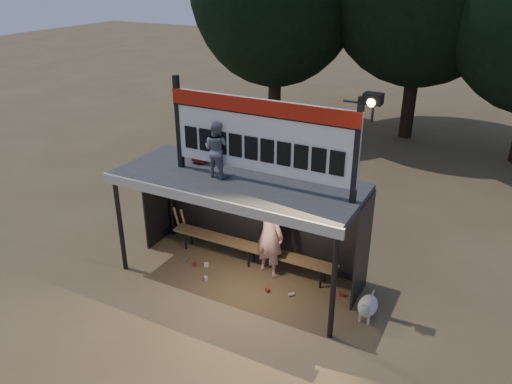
# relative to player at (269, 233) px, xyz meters

# --- Properties ---
(ground) EXTENTS (80.00, 80.00, 0.00)m
(ground) POSITION_rel_player_xyz_m (-0.51, -0.43, -0.99)
(ground) COLOR brown
(ground) RESTS_ON ground
(player) EXTENTS (0.83, 0.67, 1.98)m
(player) POSITION_rel_player_xyz_m (0.00, 0.00, 0.00)
(player) COLOR white
(player) RESTS_ON ground
(child_a) EXTENTS (0.57, 0.45, 1.12)m
(child_a) POSITION_rel_player_xyz_m (-0.93, -0.50, 1.89)
(child_a) COLOR gray
(child_a) RESTS_ON dugout_shelter
(child_b) EXTENTS (0.50, 0.34, 0.98)m
(child_b) POSITION_rel_player_xyz_m (-1.63, -0.06, 1.82)
(child_b) COLOR maroon
(child_b) RESTS_ON dugout_shelter
(dugout_shelter) EXTENTS (5.10, 2.08, 2.32)m
(dugout_shelter) POSITION_rel_player_xyz_m (-0.51, -0.18, 0.86)
(dugout_shelter) COLOR #3A3A3C
(dugout_shelter) RESTS_ON ground
(scoreboard_assembly) EXTENTS (4.10, 0.27, 1.99)m
(scoreboard_assembly) POSITION_rel_player_xyz_m (0.05, -0.43, 2.33)
(scoreboard_assembly) COLOR black
(scoreboard_assembly) RESTS_ON dugout_shelter
(bench) EXTENTS (4.00, 0.35, 0.48)m
(bench) POSITION_rel_player_xyz_m (-0.51, 0.12, -0.56)
(bench) COLOR olive
(bench) RESTS_ON ground
(dog) EXTENTS (0.36, 0.81, 0.49)m
(dog) POSITION_rel_player_xyz_m (2.33, -0.52, -0.71)
(dog) COLOR white
(dog) RESTS_ON ground
(bats) EXTENTS (0.47, 0.32, 0.84)m
(bats) POSITION_rel_player_xyz_m (-2.51, 0.39, -0.56)
(bats) COLOR #9A7B48
(bats) RESTS_ON ground
(litter) EXTENTS (3.67, 0.92, 0.08)m
(litter) POSITION_rel_player_xyz_m (-0.44, -0.50, -0.95)
(litter) COLOR #A0231B
(litter) RESTS_ON ground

